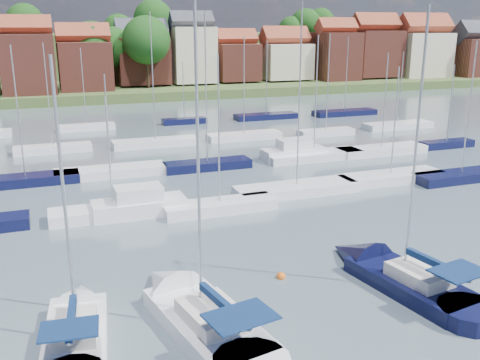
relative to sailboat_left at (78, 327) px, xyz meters
name	(u,v)px	position (x,y,z in m)	size (l,w,h in m)	color
ground	(156,153)	(10.89, 35.42, -0.36)	(260.00, 260.00, 0.00)	#4B5A66
sailboat_left	(78,327)	(0.00, 0.00, 0.00)	(3.79, 10.33, 13.79)	silver
sailboat_centre	(192,310)	(5.39, -0.35, -0.01)	(5.52, 12.82, 16.84)	silver
sailboat_navy	(392,275)	(16.95, -0.46, -0.01)	(4.89, 11.95, 16.08)	black
buoy_e	(281,278)	(11.24, 1.96, -0.36)	(0.53, 0.53, 0.53)	#D85914
marina_field	(183,158)	(12.80, 30.57, 0.07)	(79.62, 41.41, 15.93)	silver
far_shore_town	(93,63)	(13.12, 128.08, 4.24)	(212.46, 90.00, 22.27)	#45542A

